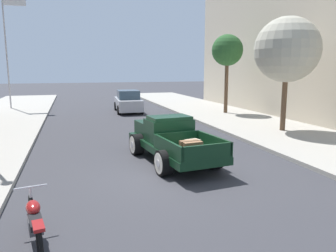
{
  "coord_description": "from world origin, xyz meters",
  "views": [
    {
      "loc": [
        -2.85,
        -9.33,
        3.24
      ],
      "look_at": [
        0.78,
        2.89,
        1.0
      ],
      "focal_mm": 34.9,
      "sensor_mm": 36.0,
      "label": 1
    }
  ],
  "objects_px": {
    "street_tree_nearest": "(287,50)",
    "flagpole": "(8,35)",
    "hotrod_truck_dark_green": "(170,139)",
    "car_background_silver": "(128,102)",
    "street_tree_second": "(227,51)",
    "motorcycle_parked": "(35,220)"
  },
  "relations": [
    {
      "from": "motorcycle_parked",
      "to": "street_tree_second",
      "type": "height_order",
      "value": "street_tree_second"
    },
    {
      "from": "car_background_silver",
      "to": "street_tree_second",
      "type": "relative_size",
      "value": 0.81
    },
    {
      "from": "motorcycle_parked",
      "to": "flagpole",
      "type": "relative_size",
      "value": 0.23
    },
    {
      "from": "hotrod_truck_dark_green",
      "to": "car_background_silver",
      "type": "relative_size",
      "value": 1.16
    },
    {
      "from": "hotrod_truck_dark_green",
      "to": "street_tree_nearest",
      "type": "distance_m",
      "value": 8.3
    },
    {
      "from": "car_background_silver",
      "to": "street_tree_second",
      "type": "distance_m",
      "value": 8.16
    },
    {
      "from": "car_background_silver",
      "to": "street_tree_nearest",
      "type": "xyz_separation_m",
      "value": [
        6.14,
        -10.42,
        3.38
      ]
    },
    {
      "from": "car_background_silver",
      "to": "hotrod_truck_dark_green",
      "type": "bearing_deg",
      "value": -93.32
    },
    {
      "from": "hotrod_truck_dark_green",
      "to": "motorcycle_parked",
      "type": "xyz_separation_m",
      "value": [
        -4.1,
        -4.77,
        -0.31
      ]
    },
    {
      "from": "hotrod_truck_dark_green",
      "to": "car_background_silver",
      "type": "xyz_separation_m",
      "value": [
        0.78,
        13.49,
        0.01
      ]
    },
    {
      "from": "hotrod_truck_dark_green",
      "to": "motorcycle_parked",
      "type": "bearing_deg",
      "value": -130.64
    },
    {
      "from": "car_background_silver",
      "to": "street_tree_nearest",
      "type": "distance_m",
      "value": 12.56
    },
    {
      "from": "flagpole",
      "to": "street_tree_nearest",
      "type": "distance_m",
      "value": 20.62
    },
    {
      "from": "street_tree_nearest",
      "to": "flagpole",
      "type": "bearing_deg",
      "value": 135.58
    },
    {
      "from": "street_tree_second",
      "to": "flagpole",
      "type": "bearing_deg",
      "value": 153.68
    },
    {
      "from": "car_background_silver",
      "to": "street_tree_nearest",
      "type": "bearing_deg",
      "value": -59.48
    },
    {
      "from": "street_tree_second",
      "to": "car_background_silver",
      "type": "bearing_deg",
      "value": 151.85
    },
    {
      "from": "car_background_silver",
      "to": "flagpole",
      "type": "height_order",
      "value": "flagpole"
    },
    {
      "from": "hotrod_truck_dark_green",
      "to": "street_tree_second",
      "type": "xyz_separation_m",
      "value": [
        7.2,
        10.06,
        3.7
      ]
    },
    {
      "from": "car_background_silver",
      "to": "flagpole",
      "type": "distance_m",
      "value": 10.66
    },
    {
      "from": "motorcycle_parked",
      "to": "car_background_silver",
      "type": "distance_m",
      "value": 18.91
    },
    {
      "from": "street_tree_nearest",
      "to": "motorcycle_parked",
      "type": "bearing_deg",
      "value": -144.58
    }
  ]
}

